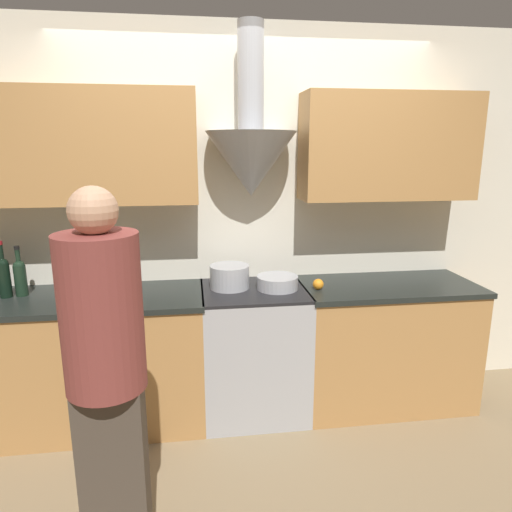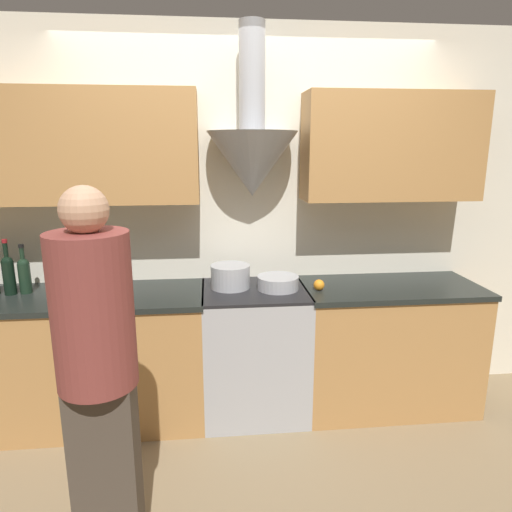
{
  "view_description": "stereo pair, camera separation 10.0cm",
  "coord_description": "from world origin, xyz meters",
  "px_view_note": "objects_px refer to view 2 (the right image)",
  "views": [
    {
      "loc": [
        -0.38,
        -2.51,
        1.8
      ],
      "look_at": [
        0.0,
        0.24,
        1.13
      ],
      "focal_mm": 32.0,
      "sensor_mm": 36.0,
      "label": 1
    },
    {
      "loc": [
        -0.29,
        -2.52,
        1.8
      ],
      "look_at": [
        0.0,
        0.24,
        1.13
      ],
      "focal_mm": 32.0,
      "sensor_mm": 36.0,
      "label": 2
    }
  ],
  "objects_px": {
    "stock_pot": "(230,276)",
    "mixing_bowl": "(278,283)",
    "wine_bottle_4": "(24,273)",
    "stove_range": "(254,350)",
    "person_foreground_left": "(98,373)",
    "wine_bottle_3": "(8,273)",
    "orange_fruit": "(319,285)"
  },
  "relations": [
    {
      "from": "stock_pot",
      "to": "mixing_bowl",
      "type": "xyz_separation_m",
      "value": [
        0.31,
        -0.06,
        -0.03
      ]
    },
    {
      "from": "wine_bottle_4",
      "to": "mixing_bowl",
      "type": "xyz_separation_m",
      "value": [
        1.63,
        -0.08,
        -0.09
      ]
    },
    {
      "from": "wine_bottle_3",
      "to": "mixing_bowl",
      "type": "bearing_deg",
      "value": -2.17
    },
    {
      "from": "wine_bottle_4",
      "to": "person_foreground_left",
      "type": "height_order",
      "value": "person_foreground_left"
    },
    {
      "from": "mixing_bowl",
      "to": "person_foreground_left",
      "type": "distance_m",
      "value": 1.45
    },
    {
      "from": "wine_bottle_3",
      "to": "orange_fruit",
      "type": "xyz_separation_m",
      "value": [
        1.98,
        -0.12,
        -0.11
      ]
    },
    {
      "from": "stove_range",
      "to": "wine_bottle_4",
      "type": "distance_m",
      "value": 1.58
    },
    {
      "from": "stock_pot",
      "to": "orange_fruit",
      "type": "height_order",
      "value": "stock_pot"
    },
    {
      "from": "person_foreground_left",
      "to": "stove_range",
      "type": "bearing_deg",
      "value": 57.35
    },
    {
      "from": "wine_bottle_3",
      "to": "wine_bottle_4",
      "type": "relative_size",
      "value": 1.12
    },
    {
      "from": "stove_range",
      "to": "orange_fruit",
      "type": "distance_m",
      "value": 0.64
    },
    {
      "from": "wine_bottle_4",
      "to": "mixing_bowl",
      "type": "height_order",
      "value": "wine_bottle_4"
    },
    {
      "from": "mixing_bowl",
      "to": "person_foreground_left",
      "type": "xyz_separation_m",
      "value": [
        -0.9,
        -1.15,
        -0.0
      ]
    },
    {
      "from": "stove_range",
      "to": "stock_pot",
      "type": "xyz_separation_m",
      "value": [
        -0.16,
        0.05,
        0.52
      ]
    },
    {
      "from": "wine_bottle_3",
      "to": "person_foreground_left",
      "type": "height_order",
      "value": "person_foreground_left"
    },
    {
      "from": "stove_range",
      "to": "orange_fruit",
      "type": "bearing_deg",
      "value": -8.63
    },
    {
      "from": "stove_range",
      "to": "wine_bottle_4",
      "type": "relative_size",
      "value": 2.76
    },
    {
      "from": "mixing_bowl",
      "to": "wine_bottle_3",
      "type": "bearing_deg",
      "value": 177.83
    },
    {
      "from": "wine_bottle_4",
      "to": "stove_range",
      "type": "bearing_deg",
      "value": -2.91
    },
    {
      "from": "stove_range",
      "to": "person_foreground_left",
      "type": "height_order",
      "value": "person_foreground_left"
    },
    {
      "from": "wine_bottle_3",
      "to": "mixing_bowl",
      "type": "height_order",
      "value": "wine_bottle_3"
    },
    {
      "from": "stove_range",
      "to": "person_foreground_left",
      "type": "bearing_deg",
      "value": -122.65
    },
    {
      "from": "mixing_bowl",
      "to": "orange_fruit",
      "type": "xyz_separation_m",
      "value": [
        0.26,
        -0.05,
        -0.01
      ]
    },
    {
      "from": "wine_bottle_3",
      "to": "wine_bottle_4",
      "type": "height_order",
      "value": "wine_bottle_3"
    },
    {
      "from": "stove_range",
      "to": "orange_fruit",
      "type": "height_order",
      "value": "orange_fruit"
    },
    {
      "from": "mixing_bowl",
      "to": "person_foreground_left",
      "type": "height_order",
      "value": "person_foreground_left"
    },
    {
      "from": "stove_range",
      "to": "mixing_bowl",
      "type": "bearing_deg",
      "value": -3.69
    },
    {
      "from": "wine_bottle_3",
      "to": "stock_pot",
      "type": "xyz_separation_m",
      "value": [
        1.4,
        -0.0,
        -0.06
      ]
    },
    {
      "from": "person_foreground_left",
      "to": "wine_bottle_3",
      "type": "bearing_deg",
      "value": 124.04
    },
    {
      "from": "mixing_bowl",
      "to": "orange_fruit",
      "type": "distance_m",
      "value": 0.27
    },
    {
      "from": "stock_pot",
      "to": "person_foreground_left",
      "type": "height_order",
      "value": "person_foreground_left"
    },
    {
      "from": "wine_bottle_3",
      "to": "stock_pot",
      "type": "relative_size",
      "value": 1.37
    }
  ]
}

